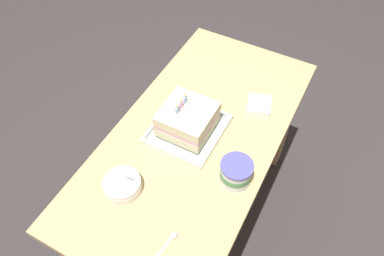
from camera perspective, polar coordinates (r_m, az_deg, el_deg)
ground_plane at (r=2.10m, az=0.49°, el=-13.57°), size 8.00×8.00×0.00m
dining_table at (r=1.56m, az=0.64°, el=-3.71°), size 1.24×0.62×0.75m
foil_tray at (r=1.47m, az=-0.68°, el=-0.27°), size 0.28×0.27×0.02m
birthday_cake at (r=1.42m, az=-0.70°, el=1.43°), size 0.19×0.19×0.15m
bowl_stack at (r=1.33m, az=-10.65°, el=-8.64°), size 0.13×0.13×0.09m
ice_cream_tub at (r=1.32m, az=6.79°, el=-6.81°), size 0.12×0.12×0.09m
serving_spoon_near_tray at (r=1.24m, az=-3.58°, el=-17.04°), size 0.15×0.04×0.01m
napkin_pile at (r=1.58m, az=10.31°, el=3.59°), size 0.13×0.12×0.02m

